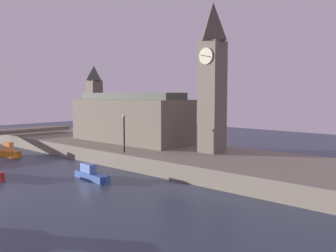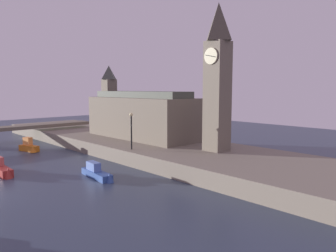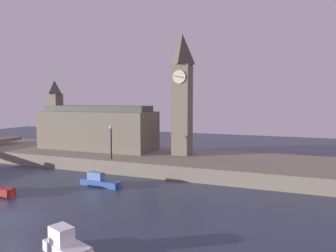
{
  "view_description": "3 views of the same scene",
  "coord_description": "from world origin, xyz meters",
  "px_view_note": "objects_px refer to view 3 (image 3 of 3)",
  "views": [
    {
      "loc": [
        27.39,
        -9.16,
        7.36
      ],
      "look_at": [
        2.25,
        17.72,
        4.17
      ],
      "focal_mm": 40.23,
      "sensor_mm": 36.0,
      "label": 1
    },
    {
      "loc": [
        25.62,
        -5.06,
        7.82
      ],
      "look_at": [
        4.02,
        15.3,
        4.38
      ],
      "focal_mm": 34.78,
      "sensor_mm": 36.0,
      "label": 2
    },
    {
      "loc": [
        18.05,
        -15.64,
        8.19
      ],
      "look_at": [
        5.02,
        16.73,
        5.34
      ],
      "focal_mm": 33.97,
      "sensor_mm": 36.0,
      "label": 3
    }
  ],
  "objects_px": {
    "parliament_hall": "(95,128)",
    "streetlamp": "(111,138)",
    "boat_ferry_white": "(71,246)",
    "clock_tower": "(182,92)",
    "boat_tour_blue": "(103,182)"
  },
  "relations": [
    {
      "from": "clock_tower",
      "to": "boat_ferry_white",
      "type": "relative_size",
      "value": 3.95
    },
    {
      "from": "parliament_hall",
      "to": "boat_tour_blue",
      "type": "xyz_separation_m",
      "value": [
        8.78,
        -11.49,
        -3.99
      ]
    },
    {
      "from": "parliament_hall",
      "to": "streetlamp",
      "type": "xyz_separation_m",
      "value": [
        6.24,
        -5.97,
        -0.53
      ]
    },
    {
      "from": "streetlamp",
      "to": "boat_tour_blue",
      "type": "distance_m",
      "value": 6.99
    },
    {
      "from": "boat_tour_blue",
      "to": "boat_ferry_white",
      "type": "bearing_deg",
      "value": -63.77
    },
    {
      "from": "parliament_hall",
      "to": "boat_tour_blue",
      "type": "height_order",
      "value": "parliament_hall"
    },
    {
      "from": "boat_ferry_white",
      "to": "boat_tour_blue",
      "type": "relative_size",
      "value": 0.79
    },
    {
      "from": "clock_tower",
      "to": "streetlamp",
      "type": "xyz_separation_m",
      "value": [
        -6.42,
        -5.98,
        -5.23
      ]
    },
    {
      "from": "clock_tower",
      "to": "boat_tour_blue",
      "type": "relative_size",
      "value": 3.13
    },
    {
      "from": "streetlamp",
      "to": "boat_ferry_white",
      "type": "bearing_deg",
      "value": -64.24
    },
    {
      "from": "clock_tower",
      "to": "parliament_hall",
      "type": "distance_m",
      "value": 13.5
    },
    {
      "from": "clock_tower",
      "to": "boat_ferry_white",
      "type": "height_order",
      "value": "clock_tower"
    },
    {
      "from": "parliament_hall",
      "to": "streetlamp",
      "type": "distance_m",
      "value": 8.65
    },
    {
      "from": "boat_ferry_white",
      "to": "clock_tower",
      "type": "bearing_deg",
      "value": 95.04
    },
    {
      "from": "parliament_hall",
      "to": "boat_ferry_white",
      "type": "height_order",
      "value": "parliament_hall"
    }
  ]
}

